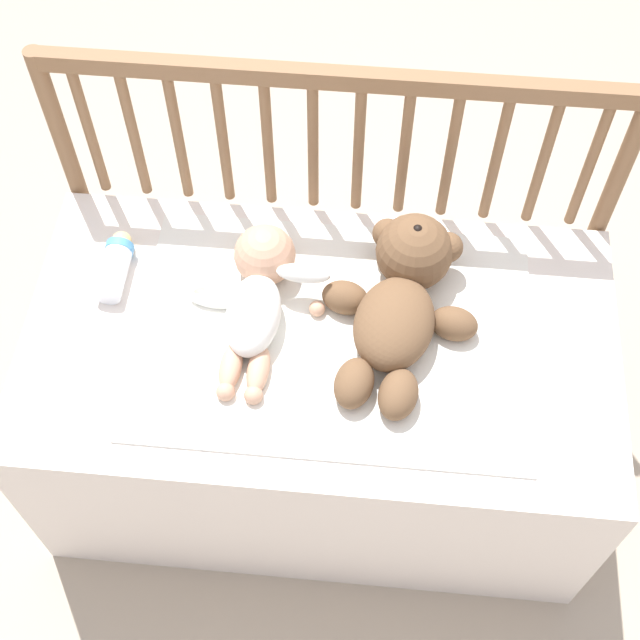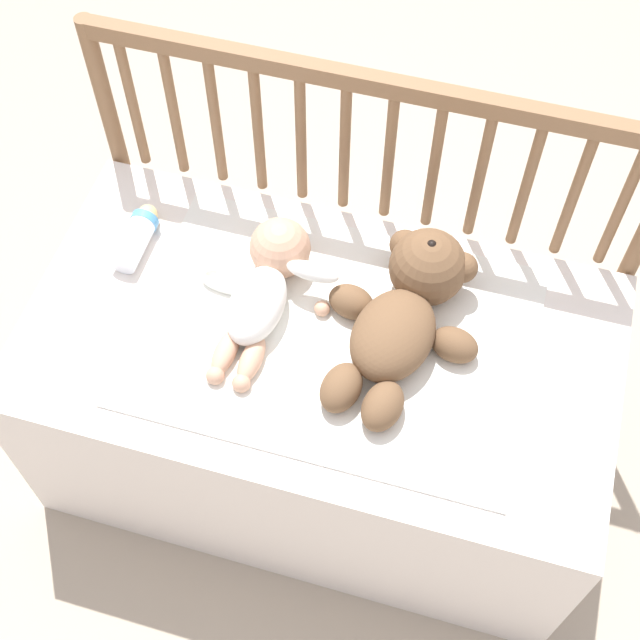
{
  "view_description": "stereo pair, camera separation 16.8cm",
  "coord_description": "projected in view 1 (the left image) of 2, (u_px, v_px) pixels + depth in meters",
  "views": [
    {
      "loc": [
        0.08,
        -0.9,
        1.99
      ],
      "look_at": [
        0.0,
        0.0,
        0.58
      ],
      "focal_mm": 50.0,
      "sensor_mm": 36.0,
      "label": 1
    },
    {
      "loc": [
        0.25,
        -0.87,
        1.99
      ],
      "look_at": [
        0.0,
        0.0,
        0.58
      ],
      "focal_mm": 50.0,
      "sensor_mm": 36.0,
      "label": 2
    }
  ],
  "objects": [
    {
      "name": "baby_bottle",
      "position": [
        115.0,
        265.0,
        1.79
      ],
      "size": [
        0.06,
        0.16,
        0.06
      ],
      "color": "white",
      "rests_on": "crib_mattress"
    },
    {
      "name": "crib_rail",
      "position": [
        335.0,
        169.0,
        1.82
      ],
      "size": [
        1.16,
        0.04,
        0.89
      ],
      "color": "brown",
      "rests_on": "ground_plane"
    },
    {
      "name": "blanket",
      "position": [
        334.0,
        334.0,
        1.73
      ],
      "size": [
        0.76,
        0.54,
        0.01
      ],
      "color": "white",
      "rests_on": "crib_mattress"
    },
    {
      "name": "teddy_bear",
      "position": [
        402.0,
        296.0,
        1.71
      ],
      "size": [
        0.32,
        0.43,
        0.16
      ],
      "color": "brown",
      "rests_on": "crib_mattress"
    },
    {
      "name": "baby",
      "position": [
        258.0,
        293.0,
        1.73
      ],
      "size": [
        0.28,
        0.37,
        0.12
      ],
      "color": "white",
      "rests_on": "crib_mattress"
    },
    {
      "name": "crib_mattress",
      "position": [
        320.0,
        400.0,
        1.95
      ],
      "size": [
        1.16,
        0.64,
        0.52
      ],
      "color": "white",
      "rests_on": "ground_plane"
    },
    {
      "name": "ground_plane",
      "position": [
        320.0,
        449.0,
        2.17
      ],
      "size": [
        12.0,
        12.0,
        0.0
      ],
      "primitive_type": "plane",
      "color": "tan"
    }
  ]
}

